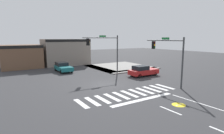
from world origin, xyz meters
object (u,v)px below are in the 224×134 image
Objects in this scene: traffic_signal_southeast at (168,52)px; car_teal at (63,67)px; traffic_signal_northeast at (105,47)px; car_red at (143,71)px.

car_teal is (-7.36, 14.99, -3.12)m from traffic_signal_southeast.
car_red is at bearing 137.74° from traffic_signal_northeast.
traffic_signal_southeast reaches higher than car_red.
car_red is at bearing -11.88° from traffic_signal_southeast.
traffic_signal_southeast is 1.33× the size of car_teal.
traffic_signal_northeast is at bearing 18.16° from traffic_signal_southeast.
traffic_signal_southeast is 6.26m from car_red.
traffic_signal_northeast reaches higher than car_red.
car_red is 12.87m from car_teal.
traffic_signal_northeast is at bearing 36.42° from car_teal.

